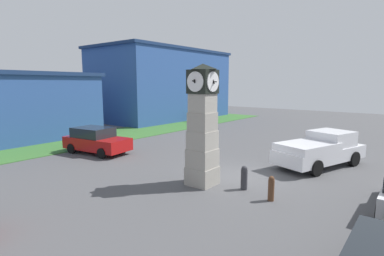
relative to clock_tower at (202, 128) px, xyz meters
name	(u,v)px	position (x,y,z in m)	size (l,w,h in m)	color
ground_plane	(240,176)	(2.14, -0.69, -2.51)	(77.06, 77.06, 0.00)	#4C4C4F
clock_tower	(202,128)	(0.00, 0.00, 0.00)	(1.38, 1.39, 5.25)	#9D988E
bollard_near_tower	(244,177)	(0.56, -1.77, -1.99)	(0.28, 0.28, 1.02)	#333338
bollard_mid_row	(271,188)	(0.10, -3.17, -2.01)	(0.24, 0.24, 0.97)	brown
car_silver_hatch	(96,140)	(0.68, 8.93, -1.68)	(2.51, 4.55, 1.64)	#A51111
pickup_truck	(320,149)	(6.23, -3.25, -1.57)	(5.83, 3.69, 1.85)	silver
pedestrian_near_bench	(194,114)	(16.88, 13.56, -1.58)	(0.47, 0.40, 1.63)	gold
storefront_low_left	(163,84)	(17.74, 19.27, 1.79)	(17.42, 9.53, 8.57)	#2D5193
grass_verge_far	(102,137)	(4.24, 13.44, -2.49)	(46.24, 5.80, 0.04)	#386B2D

